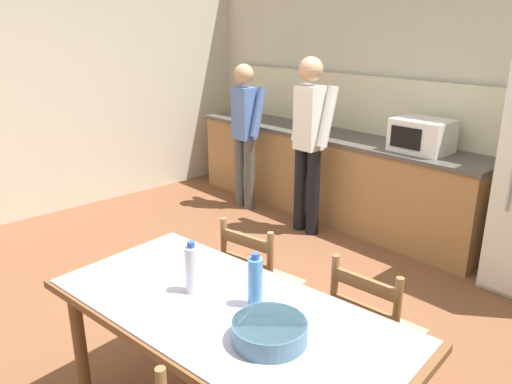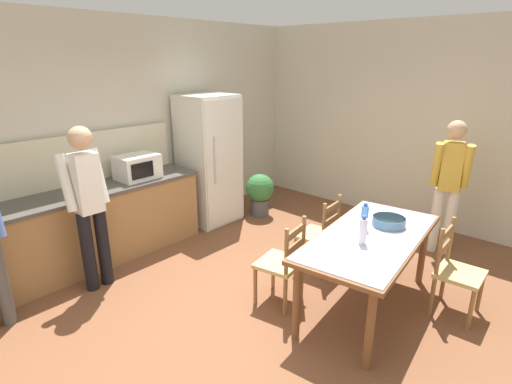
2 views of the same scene
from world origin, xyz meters
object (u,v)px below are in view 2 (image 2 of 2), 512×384
(chair_side_far_left, at_px, (283,263))
(person_at_counter, at_px, (89,201))
(bottle_off_centre, at_px, (364,217))
(refrigerator, at_px, (209,160))
(bottle_near_centre, at_px, (363,231))
(chair_side_near_right, at_px, (456,271))
(microwave, at_px, (137,167))
(chair_side_far_right, at_px, (320,235))
(potted_plant, at_px, (260,192))
(dining_table, at_px, (370,244))
(serving_bowl, at_px, (389,221))
(person_by_table, at_px, (449,181))

(chair_side_far_left, height_order, person_at_counter, person_at_counter)
(bottle_off_centre, xyz_separation_m, person_at_counter, (-1.66, 2.23, 0.08))
(bottle_off_centre, bearing_deg, refrigerator, 81.05)
(bottle_near_centre, relative_size, chair_side_near_right, 0.30)
(microwave, xyz_separation_m, chair_side_far_left, (0.19, -2.20, -0.63))
(chair_side_far_left, bearing_deg, bottle_near_centre, 100.87)
(chair_side_far_right, xyz_separation_m, potted_plant, (0.84, 1.66, -0.06))
(dining_table, relative_size, chair_side_far_right, 2.09)
(serving_bowl, xyz_separation_m, potted_plant, (0.84, 2.45, -0.45))
(chair_side_near_right, xyz_separation_m, person_at_counter, (-2.07, 3.02, 0.55))
(bottle_near_centre, xyz_separation_m, serving_bowl, (0.55, -0.00, -0.07))
(person_at_counter, bearing_deg, bottle_near_centre, -150.29)
(refrigerator, relative_size, chair_side_far_right, 2.08)
(chair_side_near_right, distance_m, chair_side_far_left, 1.65)
(bottle_off_centre, height_order, potted_plant, bottle_off_centre)
(bottle_near_centre, relative_size, potted_plant, 0.40)
(bottle_near_centre, bearing_deg, person_by_table, -3.18)
(chair_side_far_right, xyz_separation_m, person_by_table, (1.43, -0.90, 0.51))
(person_at_counter, height_order, person_by_table, person_at_counter)
(chair_side_near_right, distance_m, potted_plant, 3.16)
(bottle_near_centre, distance_m, chair_side_far_left, 0.88)
(microwave, distance_m, bottle_off_centre, 2.86)
(chair_side_far_left, height_order, person_by_table, person_by_table)
(refrigerator, relative_size, person_at_counter, 1.08)
(bottle_near_centre, distance_m, person_by_table, 1.98)
(dining_table, xyz_separation_m, potted_plant, (1.16, 2.42, -0.31))
(microwave, height_order, serving_bowl, microwave)
(serving_bowl, bearing_deg, refrigerator, 86.31)
(refrigerator, height_order, potted_plant, refrigerator)
(bottle_off_centre, bearing_deg, person_by_table, -8.58)
(serving_bowl, bearing_deg, chair_side_far_right, 90.07)
(chair_side_near_right, bearing_deg, potted_plant, 75.71)
(refrigerator, distance_m, chair_side_far_left, 2.45)
(refrigerator, bearing_deg, serving_bowl, -93.69)
(bottle_near_centre, xyz_separation_m, chair_side_far_right, (0.55, 0.79, -0.47))
(dining_table, height_order, chair_side_far_right, chair_side_far_right)
(refrigerator, height_order, serving_bowl, refrigerator)
(bottle_off_centre, distance_m, chair_side_far_right, 0.83)
(dining_table, height_order, potted_plant, dining_table)
(bottle_near_centre, xyz_separation_m, person_by_table, (1.97, -0.11, 0.04))
(serving_bowl, bearing_deg, bottle_near_centre, 179.89)
(serving_bowl, relative_size, chair_side_far_left, 0.35)
(refrigerator, xyz_separation_m, serving_bowl, (-0.19, -2.88, -0.11))
(refrigerator, relative_size, bottle_near_centre, 7.00)
(person_by_table, bearing_deg, chair_side_near_right, 2.76)
(dining_table, distance_m, bottle_near_centre, 0.31)
(chair_side_far_right, bearing_deg, chair_side_near_right, 91.47)
(microwave, xyz_separation_m, chair_side_far_right, (1.00, -2.11, -0.63))
(person_at_counter, bearing_deg, dining_table, -146.06)
(bottle_near_centre, bearing_deg, chair_side_far_right, 55.22)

